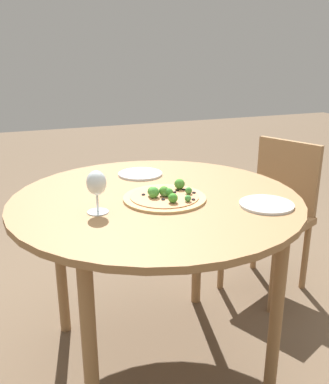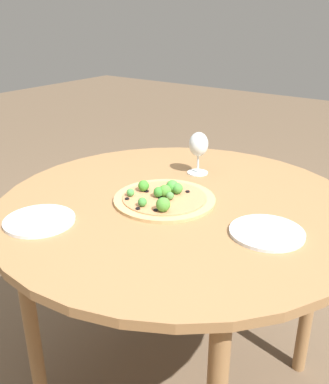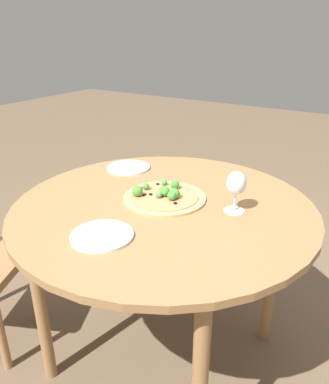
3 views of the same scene
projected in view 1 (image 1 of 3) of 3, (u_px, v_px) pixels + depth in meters
ground_plane at (157, 357)px, 1.95m from camera, size 12.00×12.00×0.00m
dining_table at (156, 216)px, 1.72m from camera, size 1.15×1.15×0.78m
chair at (273, 211)px, 2.41m from camera, size 0.53×0.53×0.85m
pizza at (165, 196)px, 1.66m from camera, size 0.32×0.32×0.06m
wine_glass at (96, 184)px, 1.50m from camera, size 0.08×0.08×0.16m
plate_near at (266, 204)px, 1.60m from camera, size 0.20×0.20×0.01m
plate_far at (140, 174)px, 1.99m from camera, size 0.20×0.20×0.01m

